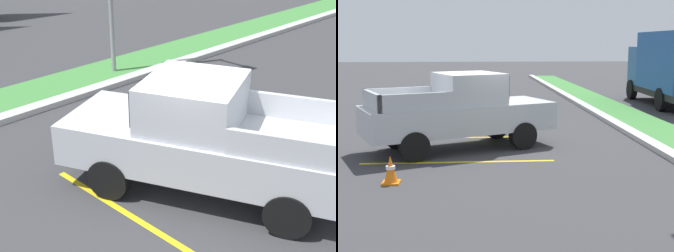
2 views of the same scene
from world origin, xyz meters
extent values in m
plane|color=#38383A|center=(0.00, 0.00, 0.00)|extent=(120.00, 120.00, 0.00)
cube|color=yellow|center=(-1.38, -0.46, 0.00)|extent=(0.12, 4.80, 0.01)
cube|color=yellow|center=(1.72, -0.46, 0.00)|extent=(0.12, 4.80, 0.01)
cube|color=#B2B2AD|center=(0.00, 5.00, 0.07)|extent=(56.00, 0.40, 0.15)
cylinder|color=black|center=(-1.22, 0.62, 0.38)|extent=(0.56, 0.81, 0.76)
cylinder|color=black|center=(0.34, 1.30, 0.38)|extent=(0.56, 0.81, 0.76)
cylinder|color=black|center=(0.01, -2.22, 0.38)|extent=(0.56, 0.81, 0.76)
cylinder|color=black|center=(1.57, -1.55, 0.38)|extent=(0.56, 0.81, 0.76)
cube|color=silver|center=(0.17, -0.46, 0.88)|extent=(3.81, 5.53, 0.76)
cube|color=silver|center=(0.05, -0.19, 1.68)|extent=(2.25, 2.17, 0.84)
cube|color=#2D3842|center=(-0.27, 0.57, 1.73)|extent=(1.51, 0.70, 0.63)
cube|color=silver|center=(-0.03, -2.13, 1.48)|extent=(0.85, 1.78, 0.44)
cube|color=silver|center=(1.53, -1.45, 1.48)|extent=(0.85, 1.78, 0.44)
cube|color=silver|center=(1.11, -2.62, 1.48)|extent=(1.69, 0.81, 0.44)
cube|color=silver|center=(-0.84, 1.88, 0.64)|extent=(1.72, 0.86, 0.28)
cylinder|color=black|center=(-11.00, 8.20, 0.50)|extent=(1.01, 0.34, 1.00)
cylinder|color=black|center=(-10.91, 10.40, 0.50)|extent=(1.01, 0.34, 1.00)
cylinder|color=black|center=(-6.61, 8.02, 0.50)|extent=(1.01, 0.34, 1.00)
cube|color=#262626|center=(-8.36, 9.19, 0.65)|extent=(6.89, 2.58, 0.30)
cube|color=#285693|center=(-10.91, 9.29, 1.75)|extent=(1.69, 2.36, 1.90)
cube|color=#2D3842|center=(-11.73, 9.33, 2.00)|extent=(0.15, 2.10, 0.90)
cube|color=orange|center=(3.43, -1.82, 0.02)|extent=(0.36, 0.36, 0.04)
cone|color=orange|center=(3.43, -1.82, 0.32)|extent=(0.28, 0.28, 0.56)
cylinder|color=white|center=(3.43, -1.82, 0.35)|extent=(0.19, 0.19, 0.07)
camera|label=1|loc=(-5.74, -5.17, 4.79)|focal=51.19mm
camera|label=2|loc=(13.26, -0.09, 2.93)|focal=51.09mm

